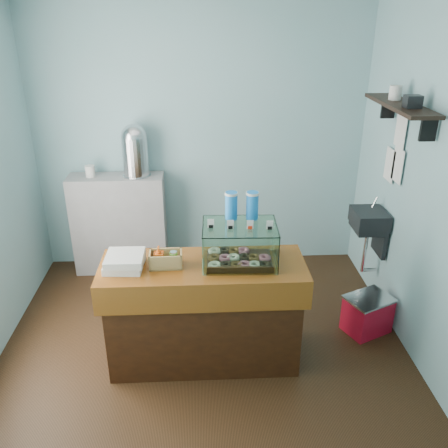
{
  "coord_description": "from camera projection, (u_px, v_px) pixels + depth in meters",
  "views": [
    {
      "loc": [
        -0.0,
        -3.45,
        2.71
      ],
      "look_at": [
        0.17,
        -0.15,
        1.19
      ],
      "focal_mm": 38.0,
      "sensor_mm": 36.0,
      "label": 1
    }
  ],
  "objects": [
    {
      "name": "counter",
      "position": [
        204.0,
        312.0,
        3.84
      ],
      "size": [
        1.6,
        0.6,
        0.9
      ],
      "color": "#3B1C0B",
      "rests_on": "ground"
    },
    {
      "name": "display_case",
      "position": [
        239.0,
        241.0,
        3.65
      ],
      "size": [
        0.58,
        0.44,
        0.53
      ],
      "rotation": [
        0.0,
        0.0,
        -0.03
      ],
      "color": "#32190F",
      "rests_on": "counter"
    },
    {
      "name": "back_shelf",
      "position": [
        120.0,
        224.0,
        5.19
      ],
      "size": [
        1.0,
        0.32,
        1.1
      ],
      "primitive_type": "cube",
      "color": "gray",
      "rests_on": "ground"
    },
    {
      "name": "room_shell",
      "position": [
        204.0,
        154.0,
        3.56
      ],
      "size": [
        3.54,
        3.04,
        2.82
      ],
      "color": "#76A9AC",
      "rests_on": "ground"
    },
    {
      "name": "ground",
      "position": [
        204.0,
        338.0,
        4.26
      ],
      "size": [
        3.5,
        3.5,
        0.0
      ],
      "primitive_type": "plane",
      "color": "black",
      "rests_on": "ground"
    },
    {
      "name": "red_cooler",
      "position": [
        367.0,
        314.0,
        4.3
      ],
      "size": [
        0.49,
        0.44,
        0.35
      ],
      "rotation": [
        0.0,
        0.0,
        0.44
      ],
      "color": "red",
      "rests_on": "ground"
    },
    {
      "name": "coffee_urn",
      "position": [
        135.0,
        149.0,
        4.86
      ],
      "size": [
        0.3,
        0.3,
        0.55
      ],
      "color": "silver",
      "rests_on": "back_shelf"
    },
    {
      "name": "condiment_crate",
      "position": [
        165.0,
        259.0,
        3.61
      ],
      "size": [
        0.25,
        0.16,
        0.17
      ],
      "rotation": [
        0.0,
        0.0,
        0.02
      ],
      "color": "tan",
      "rests_on": "counter"
    },
    {
      "name": "pastry_boxes",
      "position": [
        125.0,
        261.0,
        3.59
      ],
      "size": [
        0.3,
        0.3,
        0.11
      ],
      "rotation": [
        0.0,
        0.0,
        -0.06
      ],
      "color": "silver",
      "rests_on": "counter"
    }
  ]
}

